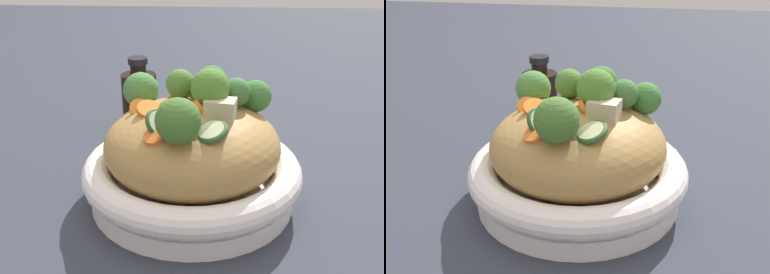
{
  "view_description": "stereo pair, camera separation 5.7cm",
  "coord_description": "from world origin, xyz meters",
  "views": [
    {
      "loc": [
        0.03,
        -0.52,
        0.32
      ],
      "look_at": [
        0.0,
        0.0,
        0.09
      ],
      "focal_mm": 44.1,
      "sensor_mm": 36.0,
      "label": 1
    },
    {
      "loc": [
        0.09,
        -0.51,
        0.32
      ],
      "look_at": [
        0.0,
        0.0,
        0.09
      ],
      "focal_mm": 44.1,
      "sensor_mm": 36.0,
      "label": 2
    }
  ],
  "objects": [
    {
      "name": "carrot_coins",
      "position": [
        -0.02,
        0.0,
        0.12
      ],
      "size": [
        0.12,
        0.18,
        0.04
      ],
      "color": "orange",
      "rests_on": "serving_bowl"
    },
    {
      "name": "ground_plane",
      "position": [
        0.0,
        0.0,
        0.0
      ],
      "size": [
        3.0,
        3.0,
        0.0
      ],
      "primitive_type": "plane",
      "color": "#313643"
    },
    {
      "name": "zucchini_slices",
      "position": [
        -0.0,
        -0.05,
        0.12
      ],
      "size": [
        0.1,
        0.06,
        0.03
      ],
      "color": "beige",
      "rests_on": "serving_bowl"
    },
    {
      "name": "broccoli_florets",
      "position": [
        0.0,
        0.01,
        0.14
      ],
      "size": [
        0.21,
        0.19,
        0.08
      ],
      "color": "#9DC275",
      "rests_on": "serving_bowl"
    },
    {
      "name": "soy_sauce_bottle",
      "position": [
        -0.1,
        0.21,
        0.05
      ],
      "size": [
        0.06,
        0.06,
        0.13
      ],
      "color": "black",
      "rests_on": "ground_plane"
    },
    {
      "name": "noodle_heap",
      "position": [
        -0.0,
        0.0,
        0.08
      ],
      "size": [
        0.21,
        0.21,
        0.11
      ],
      "color": "#AD8648",
      "rests_on": "serving_bowl"
    },
    {
      "name": "serving_bowl",
      "position": [
        0.0,
        0.0,
        0.03
      ],
      "size": [
        0.27,
        0.27,
        0.06
      ],
      "color": "white",
      "rests_on": "ground_plane"
    },
    {
      "name": "chicken_chunks",
      "position": [
        0.01,
        0.03,
        0.13
      ],
      "size": [
        0.09,
        0.12,
        0.04
      ],
      "color": "beige",
      "rests_on": "serving_bowl"
    }
  ]
}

